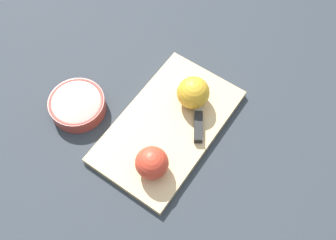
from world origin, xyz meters
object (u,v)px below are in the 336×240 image
at_px(apple_half_left, 152,163).
at_px(bowl, 77,105).
at_px(knife, 198,122).
at_px(apple_half_right, 193,93).

distance_m(apple_half_left, bowl, 0.24).
relative_size(knife, bowl, 1.18).
bearing_deg(apple_half_left, bowl, -77.56).
bearing_deg(apple_half_right, apple_half_left, 171.99).
height_order(apple_half_left, apple_half_right, apple_half_right).
bearing_deg(knife, apple_half_right, 13.82).
xyz_separation_m(apple_half_right, bowl, (-0.16, 0.22, -0.03)).
bearing_deg(apple_half_left, knife, -168.46).
distance_m(apple_half_left, knife, 0.16).
distance_m(knife, bowl, 0.29).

